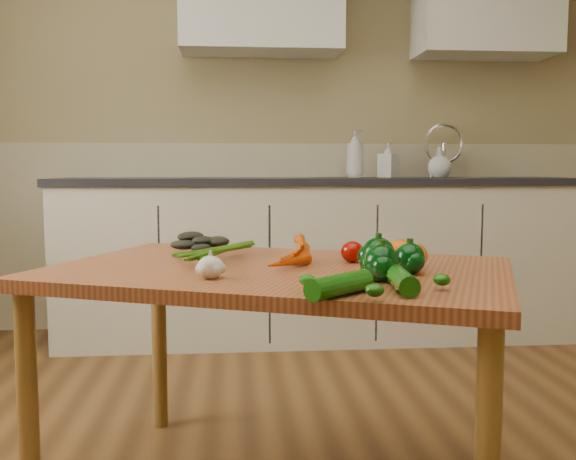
# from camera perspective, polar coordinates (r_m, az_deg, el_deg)

# --- Properties ---
(room) EXTENTS (4.04, 5.04, 2.64)m
(room) POSITION_cam_1_polar(r_m,az_deg,el_deg) (1.59, 4.96, 16.18)
(room) COLOR brown
(room) RESTS_ON ground
(counter_run) EXTENTS (2.84, 0.64, 1.14)m
(counter_run) POSITION_cam_1_polar(r_m,az_deg,el_deg) (3.62, 2.71, -2.35)
(counter_run) COLOR beige
(counter_run) RESTS_ON ground
(table) EXTENTS (1.47, 1.23, 0.68)m
(table) POSITION_cam_1_polar(r_m,az_deg,el_deg) (1.83, -0.90, -5.61)
(table) COLOR #A85830
(table) RESTS_ON ground
(soap_bottle_a) EXTENTS (0.13, 0.13, 0.27)m
(soap_bottle_a) POSITION_cam_1_polar(r_m,az_deg,el_deg) (3.73, 5.98, 6.76)
(soap_bottle_a) COLOR silver
(soap_bottle_a) RESTS_ON counter_run
(soap_bottle_b) EXTENTS (0.13, 0.13, 0.20)m
(soap_bottle_b) POSITION_cam_1_polar(r_m,az_deg,el_deg) (3.77, 8.89, 6.19)
(soap_bottle_b) COLOR silver
(soap_bottle_b) RESTS_ON counter_run
(soap_bottle_c) EXTENTS (0.17, 0.17, 0.17)m
(soap_bottle_c) POSITION_cam_1_polar(r_m,az_deg,el_deg) (3.80, 13.33, 5.87)
(soap_bottle_c) COLOR silver
(soap_bottle_c) RESTS_ON counter_run
(carrot_bunch) EXTENTS (0.28, 0.26, 0.06)m
(carrot_bunch) POSITION_cam_1_polar(r_m,az_deg,el_deg) (1.87, -1.57, -2.02)
(carrot_bunch) COLOR #CD4604
(carrot_bunch) RESTS_ON table
(leafy_greens) EXTENTS (0.18, 0.16, 0.09)m
(leafy_greens) POSITION_cam_1_polar(r_m,az_deg,el_deg) (2.15, -7.55, -0.75)
(leafy_greens) COLOR black
(leafy_greens) RESTS_ON table
(garlic_bulb) EXTENTS (0.07, 0.07, 0.06)m
(garlic_bulb) POSITION_cam_1_polar(r_m,az_deg,el_deg) (1.63, -6.90, -3.30)
(garlic_bulb) COLOR silver
(garlic_bulb) RESTS_ON table
(pepper_a) EXTENTS (0.09, 0.09, 0.09)m
(pepper_a) POSITION_cam_1_polar(r_m,az_deg,el_deg) (1.73, 8.04, -2.22)
(pepper_a) COLOR black
(pepper_a) RESTS_ON table
(pepper_b) EXTENTS (0.08, 0.08, 0.08)m
(pepper_b) POSITION_cam_1_polar(r_m,az_deg,el_deg) (1.71, 10.76, -2.53)
(pepper_b) COLOR black
(pepper_b) RESTS_ON table
(pepper_c) EXTENTS (0.09, 0.09, 0.09)m
(pepper_c) POSITION_cam_1_polar(r_m,az_deg,el_deg) (1.59, 8.32, -2.95)
(pepper_c) COLOR black
(pepper_c) RESTS_ON table
(tomato_a) EXTENTS (0.07, 0.07, 0.06)m
(tomato_a) POSITION_cam_1_polar(r_m,az_deg,el_deg) (1.90, 5.75, -1.94)
(tomato_a) COLOR #960902
(tomato_a) RESTS_ON table
(tomato_b) EXTENTS (0.08, 0.08, 0.07)m
(tomato_b) POSITION_cam_1_polar(r_m,az_deg,el_deg) (1.91, 10.00, -1.88)
(tomato_b) COLOR #D44F05
(tomato_b) RESTS_ON table
(tomato_c) EXTENTS (0.07, 0.07, 0.07)m
(tomato_c) POSITION_cam_1_polar(r_m,az_deg,el_deg) (1.83, 11.17, -2.24)
(tomato_c) COLOR #D44F05
(tomato_c) RESTS_ON table
(zucchini_a) EXTENTS (0.06, 0.19, 0.05)m
(zucchini_a) POSITION_cam_1_polar(r_m,az_deg,el_deg) (1.48, 10.07, -4.40)
(zucchini_a) COLOR #0F4E08
(zucchini_a) RESTS_ON table
(zucchini_b) EXTENTS (0.17, 0.16, 0.05)m
(zucchini_b) POSITION_cam_1_polar(r_m,az_deg,el_deg) (1.40, 4.60, -4.88)
(zucchini_b) COLOR #0F4E08
(zucchini_b) RESTS_ON table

